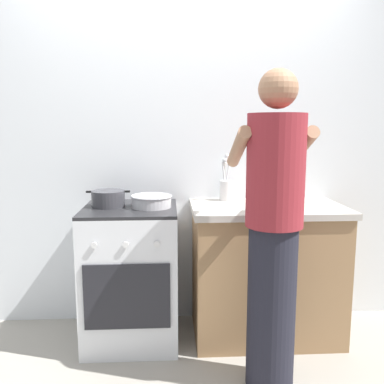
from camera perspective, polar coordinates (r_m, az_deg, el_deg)
name	(u,v)px	position (r m, az deg, el deg)	size (l,w,h in m)	color
ground	(185,347)	(2.85, -0.92, -20.66)	(6.00, 6.00, 0.00)	gray
back_wall	(210,150)	(3.00, 2.46, 5.89)	(3.20, 0.10, 2.50)	silver
countertop	(266,271)	(2.87, 10.15, -10.67)	(1.00, 0.60, 0.90)	#99724C
stove_range	(131,274)	(2.81, -8.37, -11.15)	(0.60, 0.62, 0.90)	silver
pot	(108,199)	(2.72, -11.50, -0.91)	(0.28, 0.21, 0.10)	#38383D
mixing_bowl	(151,201)	(2.66, -5.63, -1.19)	(0.27, 0.27, 0.08)	#B7B7BC
utensil_crock	(227,188)	(2.90, 4.80, 0.56)	(0.10, 0.10, 0.33)	silver
spice_bottle	(280,199)	(2.78, 12.12, -0.96)	(0.04, 0.04, 0.08)	silver
oil_bottle	(299,191)	(2.74, 14.57, 0.18)	(0.06, 0.06, 0.25)	gold
person	(273,233)	(2.22, 11.19, -5.59)	(0.41, 0.50, 1.70)	black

